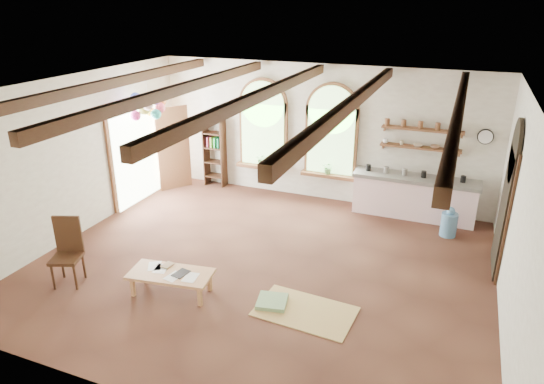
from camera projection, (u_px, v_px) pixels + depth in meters
The scene contains 27 objects.
floor at pixel (262, 264), 8.90m from camera, with size 8.00×8.00×0.00m, color brown.
ceiling_beams at pixel (260, 96), 7.74m from camera, with size 6.20×6.80×0.18m, color #3C2513, non-canonical shape.
window_left at pixel (263, 127), 11.72m from camera, with size 1.30×0.28×2.20m.
window_right at pixel (331, 134), 11.14m from camera, with size 1.30×0.28×2.20m.
left_doorway at pixel (137, 153), 11.39m from camera, with size 0.10×1.90×2.50m, color brown.
right_doorway at pixel (504, 212), 8.42m from camera, with size 0.10×1.30×2.40m, color black.
kitchen_counter at pixel (414, 196), 10.69m from camera, with size 2.68×0.62×0.94m.
wall_shelf_lower at pixel (420, 148), 10.44m from camera, with size 1.70×0.24×0.04m, color brown.
wall_shelf_upper at pixel (422, 129), 10.29m from camera, with size 1.70×0.24×0.04m, color brown.
wall_clock at pixel (485, 137), 9.94m from camera, with size 0.32×0.32×0.04m, color black.
bookshelf at pixel (215, 152), 12.36m from camera, with size 0.53×0.32×1.80m.
coffee_table at pixel (171, 275), 7.91m from camera, with size 1.43×0.81×0.39m.
side_chair at pixel (68, 265), 8.22m from camera, with size 0.60×0.60×1.17m.
floor_mat at pixel (305, 311), 7.56m from camera, with size 1.51×0.93×0.02m, color tan.
floor_cushion at pixel (272, 302), 7.74m from camera, with size 0.46×0.46×0.08m, color gray.
water_jug_a at pixel (449, 223), 9.88m from camera, with size 0.33×0.33×0.63m.
water_jug_b at pixel (460, 212), 10.42m from camera, with size 0.32×0.32×0.62m.
balloon_cluster at pixel (148, 105), 10.64m from camera, with size 0.82×0.82×1.15m.
table_book at pixel (164, 264), 8.14m from camera, with size 0.15×0.22×0.02m, color olive.
tablet at pixel (181, 273), 7.87m from camera, with size 0.19×0.28×0.01m, color black.
potted_plant_left at pixel (262, 159), 11.93m from camera, with size 0.27×0.23×0.30m, color #598C4C.
potted_plant_right at pixel (328, 168), 11.34m from camera, with size 0.27×0.23×0.30m, color #598C4C.
shelf_cup_a at pixel (385, 141), 10.67m from camera, with size 0.12×0.10×0.10m, color white.
shelf_cup_b at pixel (402, 143), 10.55m from camera, with size 0.10×0.10×0.09m, color beige.
shelf_bowl_a at pixel (418, 145), 10.44m from camera, with size 0.22×0.22×0.05m, color beige.
shelf_bowl_b at pixel (435, 147), 10.32m from camera, with size 0.20×0.20×0.06m, color #8C664C.
shelf_vase at pixel (453, 146), 10.17m from camera, with size 0.18×0.18×0.19m, color slate.
Camera 1 is at (3.07, -7.13, 4.56)m, focal length 32.00 mm.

